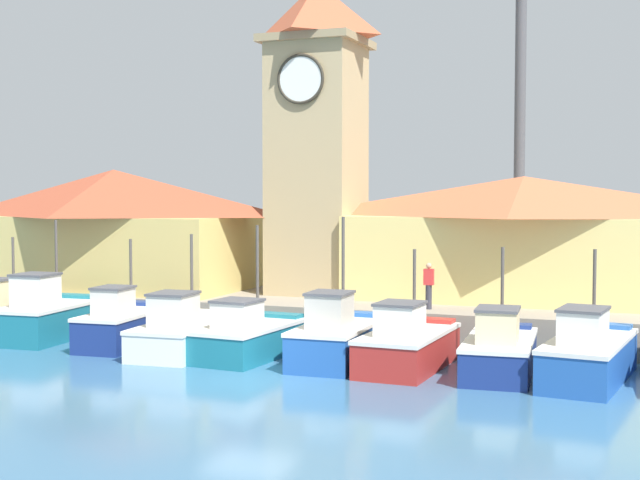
% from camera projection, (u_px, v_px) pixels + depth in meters
% --- Properties ---
extents(ground_plane, '(300.00, 300.00, 0.00)m').
position_uv_depth(ground_plane, '(249.00, 379.00, 25.22)').
color(ground_plane, '#386689').
extents(quay_wharf, '(120.00, 40.00, 1.22)m').
position_uv_depth(quay_wharf, '(452.00, 275.00, 49.83)').
color(quay_wharf, gray).
rests_on(quay_wharf, ground).
extents(fishing_boat_far_left, '(2.26, 4.24, 3.62)m').
position_uv_depth(fishing_boat_far_left, '(3.00, 316.00, 32.72)').
color(fishing_boat_far_left, navy).
rests_on(fishing_boat_far_left, ground).
extents(fishing_boat_left_outer, '(2.43, 4.52, 4.28)m').
position_uv_depth(fishing_boat_left_outer, '(48.00, 317.00, 31.91)').
color(fishing_boat_left_outer, '#196B7F').
rests_on(fishing_boat_left_outer, ground).
extents(fishing_boat_left_inner, '(2.05, 4.26, 3.66)m').
position_uv_depth(fishing_boat_left_inner, '(123.00, 325.00, 30.50)').
color(fishing_boat_left_inner, navy).
rests_on(fishing_boat_left_inner, ground).
extents(fishing_boat_mid_left, '(2.43, 4.82, 3.90)m').
position_uv_depth(fishing_boat_mid_left, '(184.00, 332.00, 29.19)').
color(fishing_boat_mid_left, silver).
rests_on(fishing_boat_mid_left, ground).
extents(fishing_boat_center, '(2.44, 4.51, 4.23)m').
position_uv_depth(fishing_boat_center, '(249.00, 337.00, 28.45)').
color(fishing_boat_center, '#196B7F').
rests_on(fishing_boat_center, ground).
extents(fishing_boat_mid_right, '(2.16, 4.59, 4.53)m').
position_uv_depth(fishing_boat_mid_right, '(337.00, 338.00, 27.51)').
color(fishing_boat_mid_right, '#2356A8').
rests_on(fishing_boat_mid_right, ground).
extents(fishing_boat_right_inner, '(2.24, 4.81, 3.56)m').
position_uv_depth(fishing_boat_right_inner, '(407.00, 345.00, 26.68)').
color(fishing_boat_right_inner, '#AD2823').
rests_on(fishing_boat_right_inner, ground).
extents(fishing_boat_right_outer, '(2.26, 4.78, 3.67)m').
position_uv_depth(fishing_boat_right_outer, '(500.00, 351.00, 25.84)').
color(fishing_boat_right_outer, navy).
rests_on(fishing_boat_right_outer, ground).
extents(fishing_boat_far_right, '(2.51, 5.36, 3.67)m').
position_uv_depth(fishing_boat_far_right, '(588.00, 355.00, 24.89)').
color(fishing_boat_far_right, '#2356A8').
rests_on(fishing_boat_far_right, ground).
extents(clock_tower, '(3.80, 3.80, 14.00)m').
position_uv_depth(clock_tower, '(317.00, 131.00, 35.62)').
color(clock_tower, tan).
rests_on(clock_tower, quay_wharf).
extents(warehouse_left, '(11.86, 6.37, 5.02)m').
position_uv_depth(warehouse_left, '(114.00, 227.00, 37.99)').
color(warehouse_left, tan).
rests_on(warehouse_left, quay_wharf).
extents(warehouse_right, '(13.31, 5.62, 4.67)m').
position_uv_depth(warehouse_right, '(523.00, 237.00, 33.57)').
color(warehouse_right, '#E5D17A').
rests_on(warehouse_right, quay_wharf).
extents(port_crane_near, '(4.20, 7.43, 18.65)m').
position_uv_depth(port_crane_near, '(521.00, 138.00, 45.31)').
color(port_crane_near, '#353539').
rests_on(port_crane_near, quay_wharf).
extents(dock_worker_near_tower, '(0.34, 0.22, 1.62)m').
position_uv_depth(dock_worker_near_tower, '(429.00, 285.00, 30.97)').
color(dock_worker_near_tower, '#33333D').
rests_on(dock_worker_near_tower, quay_wharf).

